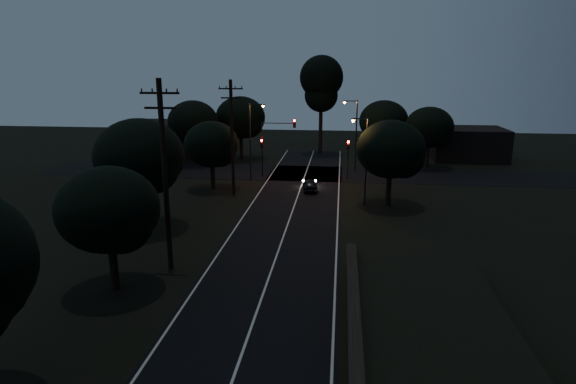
# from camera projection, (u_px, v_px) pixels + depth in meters

# --- Properties ---
(road_surface) EXTENTS (60.00, 70.00, 0.03)m
(road_surface) POSITION_uv_depth(u_px,v_px,m) (297.00, 199.00, 43.43)
(road_surface) COLOR black
(road_surface) RESTS_ON ground
(utility_pole_mid) EXTENTS (2.20, 0.30, 11.00)m
(utility_pole_mid) POSITION_uv_depth(u_px,v_px,m) (165.00, 174.00, 27.13)
(utility_pole_mid) COLOR black
(utility_pole_mid) RESTS_ON ground
(utility_pole_far) EXTENTS (2.20, 0.30, 10.50)m
(utility_pole_far) POSITION_uv_depth(u_px,v_px,m) (232.00, 136.00, 43.54)
(utility_pole_far) COLOR black
(utility_pole_far) RESTS_ON ground
(tree_left_b) EXTENTS (5.27, 5.27, 6.70)m
(tree_left_b) POSITION_uv_depth(u_px,v_px,m) (111.00, 212.00, 24.69)
(tree_left_b) COLOR black
(tree_left_b) RESTS_ON ground
(tree_left_c) EXTENTS (6.39, 6.39, 8.08)m
(tree_left_c) POSITION_uv_depth(u_px,v_px,m) (142.00, 159.00, 34.33)
(tree_left_c) COLOR black
(tree_left_c) RESTS_ON ground
(tree_left_d) EXTENTS (5.21, 5.21, 6.61)m
(tree_left_d) POSITION_uv_depth(u_px,v_px,m) (213.00, 146.00, 45.92)
(tree_left_d) COLOR black
(tree_left_d) RESTS_ON ground
(tree_far_nw) EXTENTS (6.31, 6.31, 8.00)m
(tree_far_nw) POSITION_uv_depth(u_px,v_px,m) (242.00, 119.00, 61.10)
(tree_far_nw) COLOR black
(tree_far_nw) RESTS_ON ground
(tree_far_w) EXTENTS (6.05, 6.05, 7.71)m
(tree_far_w) POSITION_uv_depth(u_px,v_px,m) (194.00, 123.00, 57.84)
(tree_far_w) COLOR black
(tree_far_w) RESTS_ON ground
(tree_far_ne) EXTENTS (6.04, 6.04, 7.63)m
(tree_far_ne) POSITION_uv_depth(u_px,v_px,m) (385.00, 122.00, 59.23)
(tree_far_ne) COLOR black
(tree_far_ne) RESTS_ON ground
(tree_far_e) EXTENTS (5.62, 5.62, 7.13)m
(tree_far_e) POSITION_uv_depth(u_px,v_px,m) (431.00, 129.00, 55.90)
(tree_far_e) COLOR black
(tree_far_e) RESTS_ON ground
(tree_right_a) EXTENTS (5.77, 5.77, 7.34)m
(tree_right_a) POSITION_uv_depth(u_px,v_px,m) (393.00, 151.00, 40.16)
(tree_right_a) COLOR black
(tree_right_a) RESTS_ON ground
(tall_pine) EXTENTS (5.77, 5.77, 13.12)m
(tall_pine) POSITION_uv_depth(u_px,v_px,m) (321.00, 83.00, 63.91)
(tall_pine) COLOR black
(tall_pine) RESTS_ON ground
(building_left) EXTENTS (10.00, 8.00, 4.40)m
(building_left) POSITION_uv_depth(u_px,v_px,m) (164.00, 138.00, 65.11)
(building_left) COLOR black
(building_left) RESTS_ON ground
(building_right) EXTENTS (9.00, 7.00, 4.00)m
(building_right) POSITION_uv_depth(u_px,v_px,m) (467.00, 144.00, 61.82)
(building_right) COLOR black
(building_right) RESTS_ON ground
(signal_left) EXTENTS (0.28, 0.35, 4.10)m
(signal_left) POSITION_uv_depth(u_px,v_px,m) (262.00, 151.00, 51.74)
(signal_left) COLOR black
(signal_left) RESTS_ON ground
(signal_right) EXTENTS (0.28, 0.35, 4.10)m
(signal_right) POSITION_uv_depth(u_px,v_px,m) (348.00, 152.00, 50.75)
(signal_right) COLOR black
(signal_right) RESTS_ON ground
(signal_mast) EXTENTS (3.70, 0.35, 6.25)m
(signal_mast) POSITION_uv_depth(u_px,v_px,m) (277.00, 137.00, 51.18)
(signal_mast) COLOR black
(signal_mast) RESTS_ON ground
(streetlight_a) EXTENTS (1.66, 0.26, 8.00)m
(streetlight_a) POSITION_uv_depth(u_px,v_px,m) (252.00, 136.00, 49.45)
(streetlight_a) COLOR black
(streetlight_a) RESTS_ON ground
(streetlight_b) EXTENTS (1.66, 0.26, 8.00)m
(streetlight_b) POSITION_uv_depth(u_px,v_px,m) (355.00, 130.00, 54.08)
(streetlight_b) COLOR black
(streetlight_b) RESTS_ON ground
(streetlight_c) EXTENTS (1.46, 0.26, 7.50)m
(streetlight_c) POSITION_uv_depth(u_px,v_px,m) (364.00, 155.00, 40.63)
(streetlight_c) COLOR black
(streetlight_c) RESTS_ON ground
(car) EXTENTS (1.75, 3.52, 1.15)m
(car) POSITION_uv_depth(u_px,v_px,m) (310.00, 185.00, 46.23)
(car) COLOR black
(car) RESTS_ON ground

